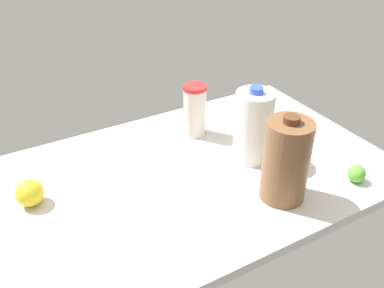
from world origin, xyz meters
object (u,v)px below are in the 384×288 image
lemon_near_front (30,193)px  tumbler_cup (195,110)px  milk_jug (253,126)px  chocolate_milk_jug (286,161)px  lime_beside_bowl (357,174)px

lemon_near_front → tumbler_cup: bearing=10.3°
tumbler_cup → milk_jug: size_ratio=0.74×
chocolate_milk_jug → lemon_near_front: bearing=153.0°
chocolate_milk_jug → lime_beside_bowl: 25.66cm
milk_jug → lime_beside_bowl: size_ratio=4.64×
tumbler_cup → lemon_near_front: bearing=-169.7°
milk_jug → lime_beside_bowl: 33.01cm
chocolate_milk_jug → milk_jug: (4.06, 19.81, -0.46)cm
milk_jug → lemon_near_front: bearing=170.1°
tumbler_cup → lime_beside_bowl: 54.90cm
chocolate_milk_jug → lemon_near_front: 69.46cm
tumbler_cup → milk_jug: bearing=-70.1°
tumbler_cup → chocolate_milk_jug: bearing=-84.7°
lime_beside_bowl → milk_jug: bearing=127.2°
tumbler_cup → lemon_near_front: 58.79cm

